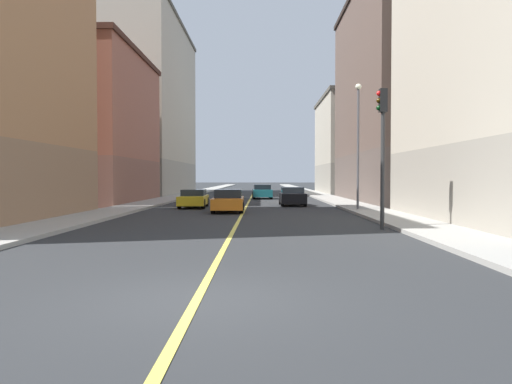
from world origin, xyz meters
The scene contains 14 objects.
ground_plane centered at (0.00, 0.00, 0.00)m, with size 400.00×400.00×0.00m, color #292B2D.
sidewalk_left centered at (7.45, 49.00, 0.07)m, with size 2.56×168.00×0.15m, color #9E9B93.
sidewalk_right centered at (-7.45, 49.00, 0.07)m, with size 2.56×168.00×0.15m, color #9E9B93.
lane_center_stripe centered at (0.00, 49.00, 0.01)m, with size 0.16×154.00×0.01m, color #E5D14C.
building_left_mid centered at (13.50, 34.59, 8.87)m, with size 9.83×20.81×17.72m.
building_left_far centered at (13.50, 56.39, 6.11)m, with size 9.83×17.01×12.20m.
building_right_midblock centered at (-13.50, 32.70, 6.09)m, with size 9.83×15.69×12.15m.
building_right_distant centered at (-13.50, 54.17, 10.48)m, with size 9.83×25.69×20.94m.
traffic_light_left_near centered at (5.75, 11.46, 3.57)m, with size 0.40×0.32×5.46m.
street_lamp_left_near centered at (6.77, 21.75, 4.61)m, with size 0.36×0.36×7.40m.
car_black centered at (3.29, 28.18, 0.65)m, with size 1.85×4.08×1.33m.
car_orange centered at (-0.89, 21.47, 0.65)m, with size 1.90×4.63×1.33m.
car_yellow centered at (-3.50, 25.68, 0.62)m, with size 1.86×4.57×1.22m.
car_teal centered at (1.12, 40.05, 0.66)m, with size 1.96×4.27×1.35m.
Camera 1 is at (1.07, -8.27, 2.02)m, focal length 35.56 mm.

